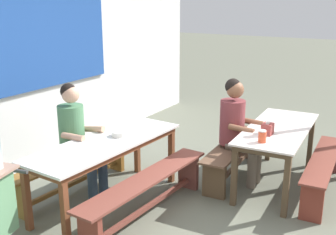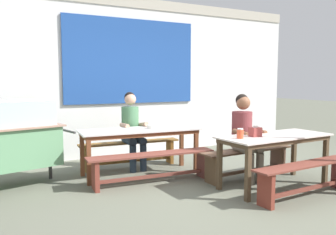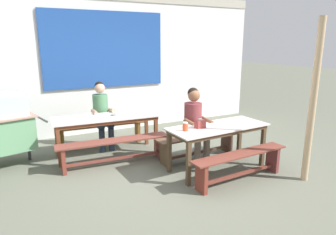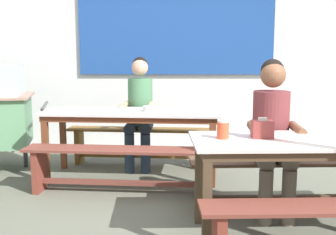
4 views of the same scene
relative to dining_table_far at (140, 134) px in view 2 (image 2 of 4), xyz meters
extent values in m
plane|color=#656857|center=(0.68, -1.26, -0.65)|extent=(40.00, 40.00, 0.00)
cube|color=white|center=(0.68, 1.57, 0.80)|extent=(7.38, 0.12, 2.90)
cube|color=#214A99|center=(0.47, 1.48, 1.21)|extent=(2.69, 0.03, 1.64)
cube|color=#B5AE9E|center=(0.68, 1.59, 2.35)|extent=(7.38, 0.20, 0.20)
cube|color=silver|center=(0.00, 0.00, 0.06)|extent=(1.91, 0.78, 0.03)
cube|color=brown|center=(0.00, 0.00, 0.02)|extent=(1.83, 0.71, 0.06)
cube|color=brown|center=(0.87, 0.21, -0.33)|extent=(0.06, 0.06, 0.64)
cube|color=brown|center=(0.84, -0.32, -0.33)|extent=(0.06, 0.06, 0.64)
cube|color=brown|center=(-0.84, 0.32, -0.33)|extent=(0.06, 0.06, 0.64)
cube|color=brown|center=(-0.87, -0.21, -0.33)|extent=(0.06, 0.06, 0.64)
cube|color=silver|center=(1.41, -1.45, 0.06)|extent=(1.68, 0.76, 0.02)
cube|color=#4D3B28|center=(1.41, -1.45, 0.02)|extent=(1.59, 0.69, 0.06)
cube|color=#4D3B28|center=(2.14, -1.14, -0.33)|extent=(0.06, 0.06, 0.65)
cube|color=#4D3B28|center=(2.16, -1.69, -0.33)|extent=(0.06, 0.06, 0.65)
cube|color=#4D3B28|center=(0.65, -1.21, -0.33)|extent=(0.06, 0.06, 0.65)
cube|color=#4D3B28|center=(0.68, -1.77, -0.33)|extent=(0.06, 0.06, 0.65)
cube|color=brown|center=(0.04, 0.53, -0.23)|extent=(1.75, 0.36, 0.03)
cube|color=brown|center=(0.78, 0.48, -0.45)|extent=(0.07, 0.21, 0.41)
cube|color=brown|center=(-0.71, 0.58, -0.45)|extent=(0.07, 0.21, 0.41)
cube|color=brown|center=(0.04, 0.53, -0.55)|extent=(1.46, 0.14, 0.04)
cube|color=brown|center=(-0.04, -0.53, -0.23)|extent=(1.90, 0.42, 0.02)
cube|color=brown|center=(0.78, -0.59, -0.45)|extent=(0.08, 0.25, 0.41)
cube|color=brown|center=(-0.85, -0.48, -0.45)|extent=(0.08, 0.25, 0.41)
cube|color=brown|center=(-0.04, -0.53, -0.55)|extent=(1.60, 0.15, 0.04)
cube|color=brown|center=(1.38, -0.92, -0.23)|extent=(1.60, 0.40, 0.03)
cube|color=brown|center=(2.05, -0.89, -0.45)|extent=(0.07, 0.27, 0.41)
cube|color=brown|center=(0.71, -0.96, -0.45)|extent=(0.07, 0.27, 0.41)
cube|color=brown|center=(1.38, -0.92, -0.55)|extent=(1.30, 0.11, 0.04)
cube|color=brown|center=(1.43, -1.99, -0.22)|extent=(1.66, 0.35, 0.02)
cube|color=brown|center=(0.73, -2.02, -0.44)|extent=(0.07, 0.23, 0.42)
cube|color=brown|center=(1.43, -1.99, -0.55)|extent=(1.37, 0.11, 0.04)
cube|color=#659C6E|center=(-1.89, 0.25, -0.10)|extent=(1.46, 1.00, 0.55)
cube|color=silver|center=(-1.89, 0.25, 0.36)|extent=(1.31, 0.90, 0.36)
cube|color=#A27B68|center=(-1.89, 0.25, 0.19)|extent=(1.55, 1.10, 0.02)
cylinder|color=#333333|center=(-1.31, 0.38, -0.51)|extent=(0.05, 0.05, 0.28)
cylinder|color=#3F3F3F|center=(-1.07, 0.44, 0.07)|extent=(0.20, 0.71, 0.04)
cylinder|color=#273749|center=(-0.05, 0.18, -0.43)|extent=(0.11, 0.11, 0.44)
cylinder|color=#273749|center=(0.13, 0.17, -0.43)|extent=(0.11, 0.11, 0.44)
cylinder|color=#273749|center=(-0.05, 0.36, -0.16)|extent=(0.14, 0.40, 0.13)
cylinder|color=#273749|center=(0.13, 0.35, -0.16)|extent=(0.14, 0.40, 0.13)
cylinder|color=#497A53|center=(0.04, 0.53, 0.11)|extent=(0.29, 0.29, 0.56)
sphere|color=tan|center=(0.04, 0.51, 0.51)|extent=(0.19, 0.19, 0.19)
sphere|color=black|center=(0.05, 0.54, 0.55)|extent=(0.18, 0.18, 0.18)
cylinder|color=tan|center=(-0.12, 0.35, 0.09)|extent=(0.07, 0.30, 0.08)
cylinder|color=tan|center=(0.21, 0.35, 0.09)|extent=(0.08, 0.31, 0.11)
cylinder|color=#6D6153|center=(1.17, -1.24, -0.43)|extent=(0.11, 0.11, 0.44)
cylinder|color=#6D6153|center=(1.35, -1.24, -0.43)|extent=(0.11, 0.11, 0.44)
cylinder|color=#6D6153|center=(1.17, -1.08, -0.16)|extent=(0.13, 0.34, 0.13)
cylinder|color=#6D6153|center=(1.35, -1.08, -0.16)|extent=(0.13, 0.34, 0.13)
cylinder|color=brown|center=(1.26, -0.93, 0.10)|extent=(0.30, 0.30, 0.54)
sphere|color=brown|center=(1.26, -0.95, 0.50)|extent=(0.21, 0.21, 0.21)
sphere|color=black|center=(1.26, -0.92, 0.54)|extent=(0.19, 0.19, 0.19)
cylinder|color=brown|center=(1.09, -1.11, 0.08)|extent=(0.07, 0.30, 0.09)
cylinder|color=brown|center=(1.43, -1.11, 0.08)|extent=(0.07, 0.30, 0.09)
cube|color=brown|center=(1.09, -1.41, 0.14)|extent=(0.15, 0.11, 0.12)
cube|color=white|center=(1.09, -1.41, 0.21)|extent=(0.06, 0.03, 0.02)
cylinder|color=#E4502E|center=(0.80, -1.45, 0.13)|extent=(0.09, 0.09, 0.12)
cylinder|color=white|center=(0.80, -1.45, 0.20)|extent=(0.08, 0.08, 0.02)
cylinder|color=silver|center=(0.20, -0.02, 0.10)|extent=(0.17, 0.17, 0.05)
camera|label=1|loc=(-3.26, -2.67, 1.55)|focal=44.30mm
camera|label=2|loc=(-2.10, -4.99, 0.82)|focal=37.20mm
camera|label=3|loc=(-1.44, -5.23, 1.38)|focal=32.49mm
camera|label=4|loc=(0.48, -4.35, 0.67)|focal=44.41mm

